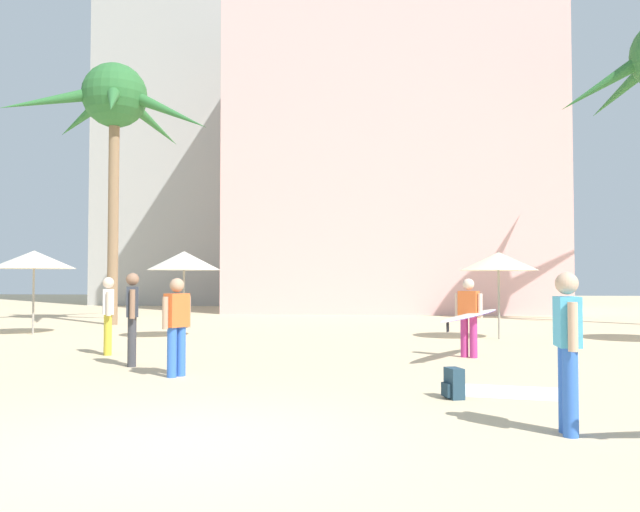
# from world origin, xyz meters

# --- Properties ---
(ground) EXTENTS (120.00, 120.00, 0.00)m
(ground) POSITION_xyz_m (0.00, 0.00, 0.00)
(ground) COLOR beige
(hotel_pink) EXTENTS (16.10, 9.53, 16.43)m
(hotel_pink) POSITION_xyz_m (2.31, 28.03, 8.21)
(hotel_pink) COLOR beige
(hotel_pink) RESTS_ON ground
(hotel_tower_gray) EXTENTS (17.29, 8.71, 37.51)m
(hotel_tower_gray) POSITION_xyz_m (-7.94, 36.66, 18.75)
(hotel_tower_gray) COLOR #A8A8A3
(hotel_tower_gray) RESTS_ON ground
(palm_tree_left) EXTENTS (7.11, 7.28, 9.53)m
(palm_tree_left) POSITION_xyz_m (-7.81, 16.06, 7.95)
(palm_tree_left) COLOR #896B4C
(palm_tree_left) RESTS_ON ground
(cafe_umbrella_0) EXTENTS (2.04, 2.04, 2.42)m
(cafe_umbrella_0) POSITION_xyz_m (-3.59, 11.23, 2.16)
(cafe_umbrella_0) COLOR gray
(cafe_umbrella_0) RESTS_ON ground
(cafe_umbrella_1) EXTENTS (2.13, 2.13, 2.38)m
(cafe_umbrella_1) POSITION_xyz_m (5.13, 11.74, 2.13)
(cafe_umbrella_1) COLOR gray
(cafe_umbrella_1) RESTS_ON ground
(cafe_umbrella_3) EXTENTS (2.40, 2.40, 2.49)m
(cafe_umbrella_3) POSITION_xyz_m (-8.39, 11.84, 2.22)
(cafe_umbrella_3) COLOR gray
(cafe_umbrella_3) RESTS_ON ground
(beach_towel) EXTENTS (1.81, 1.33, 0.01)m
(beach_towel) POSITION_xyz_m (3.77, 3.27, 0.01)
(beach_towel) COLOR white
(beach_towel) RESTS_ON ground
(backpack) EXTENTS (0.31, 0.34, 0.42)m
(backpack) POSITION_xyz_m (2.98, 2.69, 0.20)
(backpack) COLOR #243F52
(backpack) RESTS_ON ground
(person_near_left) EXTENTS (1.75, 2.82, 1.65)m
(person_near_left) POSITION_xyz_m (3.78, 7.31, 0.90)
(person_near_left) COLOR #B7337F
(person_near_left) RESTS_ON ground
(person_far_right) EXTENTS (0.39, 0.57, 1.66)m
(person_far_right) POSITION_xyz_m (-1.45, 4.23, 0.91)
(person_far_right) COLOR blue
(person_far_right) RESTS_ON ground
(person_mid_right) EXTENTS (0.36, 0.59, 1.76)m
(person_mid_right) POSITION_xyz_m (-2.72, 5.42, 0.97)
(person_mid_right) COLOR #3D3D42
(person_mid_right) RESTS_ON ground
(person_far_left) EXTENTS (0.25, 0.60, 1.72)m
(person_far_left) POSITION_xyz_m (3.98, 0.72, 0.94)
(person_far_left) COLOR blue
(person_far_left) RESTS_ON ground
(person_near_right) EXTENTS (0.38, 0.58, 1.69)m
(person_near_right) POSITION_xyz_m (-3.96, 7.12, 0.92)
(person_near_right) COLOR gold
(person_near_right) RESTS_ON ground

